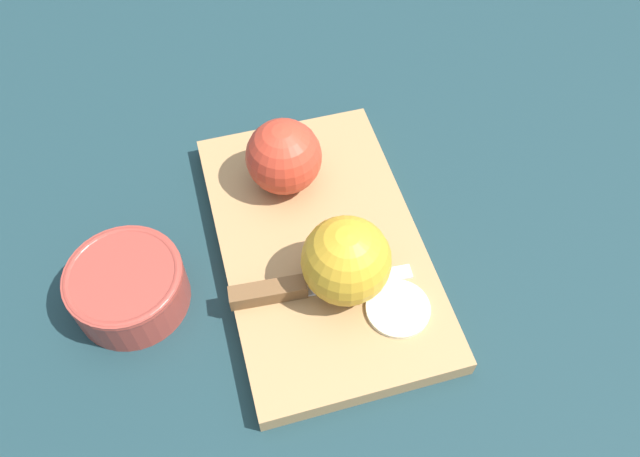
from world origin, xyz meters
TOP-DOWN VIEW (x-y plane):
  - ground_plane at (0.00, 0.00)m, footprint 4.00×4.00m
  - cutting_board at (0.00, 0.00)m, footprint 0.37×0.26m
  - apple_half_left at (-0.08, -0.03)m, footprint 0.08×0.08m
  - apple_half_right at (0.05, 0.02)m, footprint 0.09×0.09m
  - knife at (0.06, -0.04)m, footprint 0.04×0.18m
  - apple_slice at (0.09, 0.07)m, footprint 0.06×0.06m
  - bowl at (0.04, -0.19)m, footprint 0.11×0.11m

SIDE VIEW (x-z plane):
  - ground_plane at x=0.00m, z-range 0.00..0.00m
  - cutting_board at x=0.00m, z-range 0.00..0.02m
  - apple_slice at x=0.09m, z-range 0.02..0.03m
  - bowl at x=0.04m, z-range 0.00..0.05m
  - knife at x=0.06m, z-range 0.02..0.04m
  - apple_half_left at x=-0.08m, z-range 0.02..0.10m
  - apple_half_right at x=0.05m, z-range 0.02..0.11m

